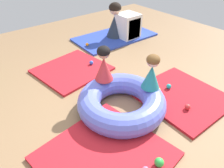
{
  "coord_description": "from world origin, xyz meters",
  "views": [
    {
      "loc": [
        -1.42,
        -1.52,
        1.95
      ],
      "look_at": [
        0.04,
        0.29,
        0.33
      ],
      "focal_mm": 34.33,
      "sensor_mm": 36.0,
      "label": 1
    }
  ],
  "objects_px": {
    "inflatable_cushion": "(122,102)",
    "play_ball_yellow": "(157,91)",
    "play_ball_blue": "(91,63)",
    "adult_seated": "(115,20)",
    "child_in_red": "(104,64)",
    "play_ball_teal": "(169,86)",
    "play_ball_red": "(188,107)",
    "child_in_teal": "(152,72)",
    "play_ball_green": "(159,162)",
    "storage_cube": "(129,27)",
    "play_ball_orange": "(87,44)"
  },
  "relations": [
    {
      "from": "child_in_teal",
      "to": "play_ball_red",
      "type": "xyz_separation_m",
      "value": [
        0.3,
        -0.43,
        -0.45
      ]
    },
    {
      "from": "inflatable_cushion",
      "to": "child_in_teal",
      "type": "bearing_deg",
      "value": -19.52
    },
    {
      "from": "play_ball_red",
      "to": "play_ball_blue",
      "type": "relative_size",
      "value": 1.07
    },
    {
      "from": "adult_seated",
      "to": "play_ball_blue",
      "type": "xyz_separation_m",
      "value": [
        -1.17,
        -0.76,
        -0.33
      ]
    },
    {
      "from": "play_ball_blue",
      "to": "inflatable_cushion",
      "type": "bearing_deg",
      "value": -106.31
    },
    {
      "from": "child_in_teal",
      "to": "play_ball_green",
      "type": "relative_size",
      "value": 4.86
    },
    {
      "from": "play_ball_blue",
      "to": "play_ball_green",
      "type": "bearing_deg",
      "value": -106.63
    },
    {
      "from": "play_ball_blue",
      "to": "storage_cube",
      "type": "bearing_deg",
      "value": 20.87
    },
    {
      "from": "play_ball_red",
      "to": "play_ball_teal",
      "type": "bearing_deg",
      "value": 68.54
    },
    {
      "from": "play_ball_orange",
      "to": "adult_seated",
      "type": "bearing_deg",
      "value": 3.75
    },
    {
      "from": "play_ball_green",
      "to": "play_ball_teal",
      "type": "distance_m",
      "value": 1.38
    },
    {
      "from": "play_ball_orange",
      "to": "play_ball_green",
      "type": "relative_size",
      "value": 0.68
    },
    {
      "from": "child_in_teal",
      "to": "play_ball_blue",
      "type": "bearing_deg",
      "value": 93.73
    },
    {
      "from": "play_ball_red",
      "to": "play_ball_orange",
      "type": "relative_size",
      "value": 1.15
    },
    {
      "from": "inflatable_cushion",
      "to": "play_ball_green",
      "type": "xyz_separation_m",
      "value": [
        -0.27,
        -0.89,
        -0.06
      ]
    },
    {
      "from": "play_ball_orange",
      "to": "play_ball_yellow",
      "type": "relative_size",
      "value": 0.62
    },
    {
      "from": "play_ball_orange",
      "to": "play_ball_teal",
      "type": "relative_size",
      "value": 0.88
    },
    {
      "from": "play_ball_teal",
      "to": "play_ball_yellow",
      "type": "bearing_deg",
      "value": 173.95
    },
    {
      "from": "inflatable_cushion",
      "to": "play_ball_yellow",
      "type": "xyz_separation_m",
      "value": [
        0.62,
        -0.08,
        -0.06
      ]
    },
    {
      "from": "play_ball_blue",
      "to": "storage_cube",
      "type": "relative_size",
      "value": 0.13
    },
    {
      "from": "child_in_red",
      "to": "adult_seated",
      "type": "bearing_deg",
      "value": 127.28
    },
    {
      "from": "play_ball_orange",
      "to": "storage_cube",
      "type": "relative_size",
      "value": 0.12
    },
    {
      "from": "play_ball_orange",
      "to": "play_ball_yellow",
      "type": "distance_m",
      "value": 2.03
    },
    {
      "from": "adult_seated",
      "to": "child_in_red",
      "type": "bearing_deg",
      "value": -152.18
    },
    {
      "from": "child_in_teal",
      "to": "play_ball_green",
      "type": "bearing_deg",
      "value": -127.48
    },
    {
      "from": "play_ball_green",
      "to": "child_in_teal",
      "type": "bearing_deg",
      "value": 49.37
    },
    {
      "from": "child_in_teal",
      "to": "play_ball_orange",
      "type": "bearing_deg",
      "value": 83.36
    },
    {
      "from": "child_in_teal",
      "to": "storage_cube",
      "type": "height_order",
      "value": "child_in_teal"
    },
    {
      "from": "inflatable_cushion",
      "to": "adult_seated",
      "type": "distance_m",
      "value": 2.53
    },
    {
      "from": "play_ball_yellow",
      "to": "play_ball_teal",
      "type": "height_order",
      "value": "play_ball_yellow"
    },
    {
      "from": "play_ball_teal",
      "to": "play_ball_red",
      "type": "bearing_deg",
      "value": -111.46
    },
    {
      "from": "child_in_teal",
      "to": "play_ball_blue",
      "type": "relative_size",
      "value": 6.58
    },
    {
      "from": "inflatable_cushion",
      "to": "play_ball_blue",
      "type": "height_order",
      "value": "inflatable_cushion"
    },
    {
      "from": "child_in_red",
      "to": "play_ball_green",
      "type": "relative_size",
      "value": 5.1
    },
    {
      "from": "child_in_teal",
      "to": "child_in_red",
      "type": "xyz_separation_m",
      "value": [
        -0.36,
        0.53,
        0.01
      ]
    },
    {
      "from": "inflatable_cushion",
      "to": "play_ball_blue",
      "type": "xyz_separation_m",
      "value": [
        0.36,
        1.24,
        -0.08
      ]
    },
    {
      "from": "adult_seated",
      "to": "play_ball_blue",
      "type": "relative_size",
      "value": 10.45
    },
    {
      "from": "inflatable_cushion",
      "to": "play_ball_orange",
      "type": "bearing_deg",
      "value": 69.28
    },
    {
      "from": "play_ball_teal",
      "to": "storage_cube",
      "type": "bearing_deg",
      "value": 64.9
    },
    {
      "from": "play_ball_red",
      "to": "play_ball_yellow",
      "type": "height_order",
      "value": "play_ball_yellow"
    },
    {
      "from": "play_ball_orange",
      "to": "play_ball_yellow",
      "type": "bearing_deg",
      "value": -93.26
    },
    {
      "from": "child_in_teal",
      "to": "play_ball_teal",
      "type": "bearing_deg",
      "value": 6.76
    },
    {
      "from": "play_ball_blue",
      "to": "play_ball_yellow",
      "type": "bearing_deg",
      "value": -78.97
    },
    {
      "from": "play_ball_red",
      "to": "play_ball_blue",
      "type": "bearing_deg",
      "value": 99.84
    },
    {
      "from": "play_ball_yellow",
      "to": "storage_cube",
      "type": "bearing_deg",
      "value": 58.91
    },
    {
      "from": "play_ball_red",
      "to": "play_ball_yellow",
      "type": "bearing_deg",
      "value": 96.54
    },
    {
      "from": "child_in_red",
      "to": "storage_cube",
      "type": "relative_size",
      "value": 0.89
    },
    {
      "from": "adult_seated",
      "to": "play_ball_orange",
      "type": "relative_size",
      "value": 11.28
    },
    {
      "from": "inflatable_cushion",
      "to": "play_ball_red",
      "type": "bearing_deg",
      "value": -39.78
    },
    {
      "from": "play_ball_teal",
      "to": "storage_cube",
      "type": "xyz_separation_m",
      "value": [
        0.87,
        1.87,
        0.2
      ]
    }
  ]
}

